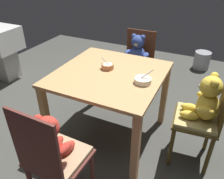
% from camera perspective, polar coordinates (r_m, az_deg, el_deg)
% --- Properties ---
extents(ground_plane, '(5.20, 5.20, 0.04)m').
position_cam_1_polar(ground_plane, '(2.54, -0.50, -11.47)').
color(ground_plane, '#41423D').
extents(dining_table, '(0.97, 0.97, 0.75)m').
position_cam_1_polar(dining_table, '(2.14, -0.58, 1.60)').
color(dining_table, tan).
rests_on(dining_table, ground_plane).
extents(teddy_chair_near_front, '(0.42, 0.38, 0.95)m').
position_cam_1_polar(teddy_chair_near_front, '(1.62, -14.74, -14.53)').
color(teddy_chair_near_front, '#582924').
rests_on(teddy_chair_near_front, ground_plane).
extents(teddy_chair_far_center, '(0.42, 0.41, 0.87)m').
position_cam_1_polar(teddy_chair_far_center, '(2.91, 6.25, 8.25)').
color(teddy_chair_far_center, '#532B18').
rests_on(teddy_chair_far_center, ground_plane).
extents(teddy_chair_near_right, '(0.41, 0.41, 0.90)m').
position_cam_1_polar(teddy_chair_near_right, '(2.05, 22.13, -4.42)').
color(teddy_chair_near_right, '#473716').
rests_on(teddy_chair_near_right, ground_plane).
extents(porridge_bowl_terracotta_center, '(0.13, 0.12, 0.11)m').
position_cam_1_polar(porridge_bowl_terracotta_center, '(2.15, -1.12, 5.91)').
color(porridge_bowl_terracotta_center, '#BE7148').
rests_on(porridge_bowl_terracotta_center, dining_table).
extents(porridge_bowl_cream_near_right, '(0.15, 0.15, 0.12)m').
position_cam_1_polar(porridge_bowl_cream_near_right, '(1.93, 7.78, 2.30)').
color(porridge_bowl_cream_near_right, beige).
rests_on(porridge_bowl_cream_near_right, dining_table).
extents(sink_basin, '(0.55, 0.47, 0.79)m').
position_cam_1_polar(sink_basin, '(3.79, -26.37, 9.83)').
color(sink_basin, '#B7B2A8').
rests_on(sink_basin, ground_plane).
extents(metal_pail, '(0.26, 0.26, 0.29)m').
position_cam_1_polar(metal_pail, '(4.13, 21.71, 6.87)').
color(metal_pail, '#93969B').
rests_on(metal_pail, ground_plane).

